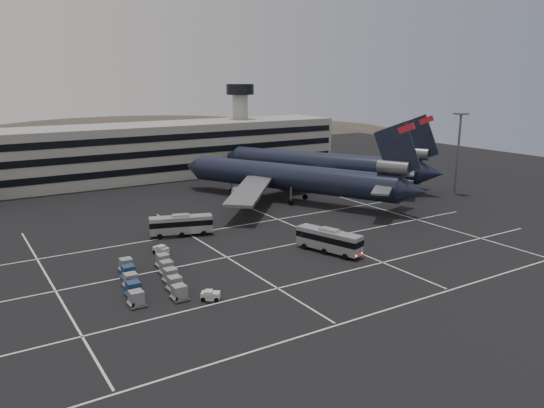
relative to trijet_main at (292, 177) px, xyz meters
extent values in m
plane|color=black|center=(-22.52, -28.73, -5.25)|extent=(260.00, 260.00, 0.00)
cube|color=silver|center=(-22.52, -50.73, -5.24)|extent=(90.00, 0.25, 0.01)
cube|color=silver|center=(-22.52, -38.73, -5.24)|extent=(90.00, 0.25, 0.01)
cube|color=silver|center=(-22.52, -24.73, -5.24)|extent=(90.00, 0.25, 0.01)
cube|color=silver|center=(-22.52, -10.73, -5.24)|extent=(90.00, 0.25, 0.01)
cube|color=silver|center=(-52.52, -22.73, -5.24)|extent=(0.25, 55.00, 0.01)
cube|color=silver|center=(-28.52, -22.73, -5.24)|extent=(0.25, 55.00, 0.01)
cube|color=silver|center=(-10.52, -22.73, -5.24)|extent=(0.25, 55.00, 0.01)
cube|color=silver|center=(11.48, -22.73, -5.24)|extent=(0.25, 55.00, 0.01)
cube|color=gray|center=(-22.52, 43.27, 1.75)|extent=(120.00, 18.00, 14.00)
cube|color=black|center=(-22.52, 34.22, -1.75)|extent=(118.00, 0.20, 1.60)
cube|color=black|center=(-22.52, 34.22, 2.25)|extent=(118.00, 0.20, 1.60)
cube|color=black|center=(-22.52, 34.22, 5.95)|extent=(118.00, 0.20, 1.60)
cylinder|color=gray|center=(12.48, 45.27, 5.75)|extent=(4.40, 4.40, 22.00)
cylinder|color=black|center=(12.48, 45.27, 17.25)|extent=(8.00, 8.00, 3.00)
ellipsoid|color=#38332B|center=(7.48, 141.27, -18.75)|extent=(252.00, 180.00, 44.00)
ellipsoid|color=#38332B|center=(87.48, 141.27, -14.25)|extent=(168.00, 120.00, 24.00)
cylinder|color=slate|center=(35.48, -13.73, 3.75)|extent=(0.50, 0.50, 18.00)
cube|color=slate|center=(35.48, -13.73, 12.85)|extent=(2.40, 2.40, 0.35)
cylinder|color=black|center=(-0.23, 0.45, -0.05)|extent=(26.50, 45.42, 5.60)
cone|color=black|center=(-11.96, 23.87, -0.05)|extent=(7.02, 6.53, 5.60)
cone|color=black|center=(11.64, -23.24, -0.05)|extent=(6.75, 6.73, 5.04)
cube|color=black|center=(10.08, -20.11, 7.35)|extent=(4.69, 8.69, 10.97)
cube|color=red|center=(10.75, -21.46, 11.55)|extent=(1.94, 3.14, 2.24)
cylinder|color=#595B60|center=(9.85, -19.67, 4.05)|extent=(5.10, 6.57, 2.70)
cube|color=slate|center=(5.87, -21.10, 0.55)|extent=(7.86, 7.18, 0.87)
cube|color=slate|center=(13.38, -17.34, 0.55)|extent=(8.07, 4.99, 0.87)
cube|color=slate|center=(-12.30, -3.36, -0.85)|extent=(18.67, 20.14, 1.75)
cylinder|color=#595B60|center=(-10.96, 0.67, -2.55)|extent=(4.88, 6.13, 2.70)
cube|color=slate|center=(10.06, 7.84, -0.85)|extent=(22.37, 7.25, 1.75)
cylinder|color=#595B60|center=(6.03, 9.17, -2.55)|extent=(4.88, 6.13, 2.70)
cylinder|color=slate|center=(-7.10, 14.18, -3.05)|extent=(0.44, 0.44, 3.00)
cylinder|color=black|center=(-7.10, 14.18, -4.70)|extent=(0.94, 1.21, 1.10)
cylinder|color=slate|center=(-2.19, -2.77, -3.05)|extent=(0.44, 0.44, 3.00)
cylinder|color=black|center=(-2.19, -2.77, -4.70)|extent=(0.94, 1.21, 1.10)
cylinder|color=slate|center=(3.53, 0.09, -3.05)|extent=(0.44, 0.44, 3.00)
cylinder|color=black|center=(3.53, 0.09, -4.70)|extent=(0.94, 1.21, 1.10)
cylinder|color=black|center=(16.27, 10.93, -0.05)|extent=(28.34, 44.62, 5.60)
cone|color=black|center=(3.47, 33.79, -0.05)|extent=(7.08, 6.66, 5.60)
cone|color=black|center=(29.22, -12.19, -0.05)|extent=(6.84, 6.83, 5.04)
cube|color=black|center=(27.51, -9.14, 7.35)|extent=(5.07, 8.51, 10.97)
cube|color=red|center=(28.24, -10.45, 11.55)|extent=(2.06, 3.09, 2.24)
cylinder|color=#595B60|center=(27.27, -8.70, 4.05)|extent=(5.29, 6.55, 2.70)
cube|color=slate|center=(23.36, -10.32, 0.55)|extent=(7.75, 7.36, 0.87)
cube|color=slate|center=(30.69, -6.22, 0.55)|extent=(8.12, 5.28, 0.87)
cylinder|color=slate|center=(16.27, 10.93, -3.05)|extent=(0.44, 0.44, 3.00)
cylinder|color=black|center=(16.27, 10.93, -4.70)|extent=(0.97, 1.20, 1.10)
cube|color=#94979C|center=(-14.35, -31.04, -3.26)|extent=(5.49, 10.90, 2.91)
cube|color=black|center=(-14.35, -31.04, -2.91)|extent=(5.57, 10.97, 0.92)
cube|color=#94979C|center=(-14.35, -31.04, -1.64)|extent=(2.35, 3.24, 0.34)
cylinder|color=black|center=(-14.39, -34.97, -4.78)|extent=(0.57, 0.98, 0.93)
cylinder|color=black|center=(-12.08, -34.24, -4.78)|extent=(0.57, 0.98, 0.93)
cylinder|color=black|center=(-15.51, -31.40, -4.78)|extent=(0.57, 0.98, 0.93)
cylinder|color=black|center=(-13.19, -30.68, -4.78)|extent=(0.57, 0.98, 0.93)
cylinder|color=black|center=(-16.62, -27.84, -4.78)|extent=(0.57, 0.98, 0.93)
cylinder|color=black|center=(-14.31, -27.12, -4.78)|extent=(0.57, 0.98, 0.93)
cube|color=#FF0C05|center=(-13.50, -36.38, -4.38)|extent=(0.25, 0.15, 0.21)
cube|color=#FF0C05|center=(-12.02, -35.92, -4.38)|extent=(0.25, 0.15, 0.21)
cube|color=#94979C|center=(-29.92, -10.88, -3.32)|extent=(10.60, 5.37, 2.83)
cube|color=black|center=(-29.92, -10.88, -2.98)|extent=(10.67, 5.44, 0.90)
cube|color=#94979C|center=(-29.92, -10.88, -1.73)|extent=(3.15, 2.29, 0.33)
cylinder|color=black|center=(-26.81, -13.10, -4.80)|extent=(0.95, 0.56, 0.91)
cylinder|color=black|center=(-26.10, -10.85, -4.80)|extent=(0.95, 0.56, 0.91)
cylinder|color=black|center=(-30.27, -12.01, -4.80)|extent=(0.95, 0.56, 0.91)
cylinder|color=black|center=(-29.56, -9.76, -4.80)|extent=(0.95, 0.56, 0.91)
cylinder|color=black|center=(-33.73, -10.92, -4.80)|extent=(0.95, 0.56, 0.91)
cylinder|color=black|center=(-33.02, -8.67, -4.80)|extent=(0.95, 0.56, 0.91)
cube|color=beige|center=(-36.24, -18.18, -4.65)|extent=(2.02, 2.68, 0.97)
cube|color=beige|center=(-36.06, -18.69, -4.00)|extent=(1.45, 1.31, 0.54)
cylinder|color=black|center=(-36.51, -19.19, -4.95)|extent=(0.43, 0.65, 0.61)
cylinder|color=black|center=(-35.39, -18.80, -4.95)|extent=(0.43, 0.65, 0.61)
cylinder|color=black|center=(-37.09, -17.56, -4.95)|extent=(0.43, 0.65, 0.61)
cylinder|color=black|center=(-35.97, -17.17, -4.95)|extent=(0.43, 0.65, 0.61)
cube|color=beige|center=(-37.27, -37.48, -4.70)|extent=(2.51, 2.27, 0.91)
cube|color=beige|center=(-36.86, -37.77, -4.09)|extent=(1.38, 1.43, 0.50)
cylinder|color=black|center=(-36.94, -38.40, -4.97)|extent=(0.59, 0.51, 0.56)
cylinder|color=black|center=(-36.29, -37.50, -4.97)|extent=(0.59, 0.51, 0.56)
cylinder|color=black|center=(-38.25, -37.46, -4.97)|extent=(0.59, 0.51, 0.56)
cylinder|color=black|center=(-37.61, -36.56, -4.97)|extent=(0.59, 0.51, 0.56)
cube|color=#2D2D30|center=(-45.32, -34.40, -5.09)|extent=(2.31, 2.55, 0.18)
cylinder|color=black|center=(-45.32, -34.40, -5.15)|extent=(0.10, 0.20, 0.20)
cube|color=#919399|center=(-45.32, -34.40, -4.20)|extent=(1.84, 1.84, 1.61)
cube|color=#2D2D30|center=(-40.41, -35.41, -5.09)|extent=(2.31, 2.55, 0.18)
cylinder|color=black|center=(-40.41, -35.41, -5.15)|extent=(0.10, 0.20, 0.20)
cube|color=#919399|center=(-40.41, -35.41, -4.20)|extent=(1.84, 1.84, 1.61)
cube|color=#2D2D30|center=(-44.71, -31.45, -5.09)|extent=(2.31, 2.55, 0.18)
cylinder|color=black|center=(-44.71, -31.45, -5.15)|extent=(0.10, 0.20, 0.20)
cube|color=navy|center=(-44.71, -31.45, -4.20)|extent=(1.84, 1.84, 1.61)
cube|color=#2D2D30|center=(-39.80, -32.46, -5.09)|extent=(2.31, 2.55, 0.18)
cylinder|color=black|center=(-39.80, -32.46, -5.15)|extent=(0.10, 0.20, 0.20)
cube|color=#919399|center=(-39.80, -32.46, -4.20)|extent=(1.84, 1.84, 1.61)
cube|color=#2D2D30|center=(-44.11, -28.50, -5.09)|extent=(2.31, 2.55, 0.18)
cylinder|color=black|center=(-44.11, -28.50, -5.15)|extent=(0.10, 0.20, 0.20)
cube|color=#919399|center=(-44.11, -28.50, -4.20)|extent=(1.84, 1.84, 1.61)
cube|color=#2D2D30|center=(-39.19, -29.51, -5.09)|extent=(2.31, 2.55, 0.18)
cylinder|color=black|center=(-39.19, -29.51, -5.15)|extent=(0.10, 0.20, 0.20)
cube|color=#919399|center=(-39.19, -29.51, -4.20)|extent=(1.84, 1.84, 1.61)
cube|color=#2D2D30|center=(-43.50, -25.55, -5.09)|extent=(2.31, 2.55, 0.18)
cylinder|color=black|center=(-43.50, -25.55, -5.15)|extent=(0.10, 0.20, 0.20)
cube|color=navy|center=(-43.50, -25.55, -4.20)|extent=(1.84, 1.84, 1.61)
cube|color=#2D2D30|center=(-38.59, -26.56, -5.09)|extent=(2.31, 2.55, 0.18)
cylinder|color=black|center=(-38.59, -26.56, -5.15)|extent=(0.10, 0.20, 0.20)
cube|color=#919399|center=(-38.59, -26.56, -4.20)|extent=(1.84, 1.84, 1.61)
cube|color=#2D2D30|center=(-42.90, -22.60, -5.09)|extent=(2.31, 2.55, 0.18)
cylinder|color=black|center=(-42.90, -22.60, -5.15)|extent=(0.10, 0.20, 0.20)
cube|color=#919399|center=(-42.90, -22.60, -4.20)|extent=(1.84, 1.84, 1.61)
cube|color=#2D2D30|center=(-37.98, -23.62, -5.09)|extent=(2.31, 2.55, 0.18)
cylinder|color=black|center=(-37.98, -23.62, -5.15)|extent=(0.10, 0.20, 0.20)
cube|color=#919399|center=(-37.98, -23.62, -4.20)|extent=(1.84, 1.84, 1.61)
camera|label=1|loc=(-62.40, -91.40, 20.87)|focal=35.00mm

